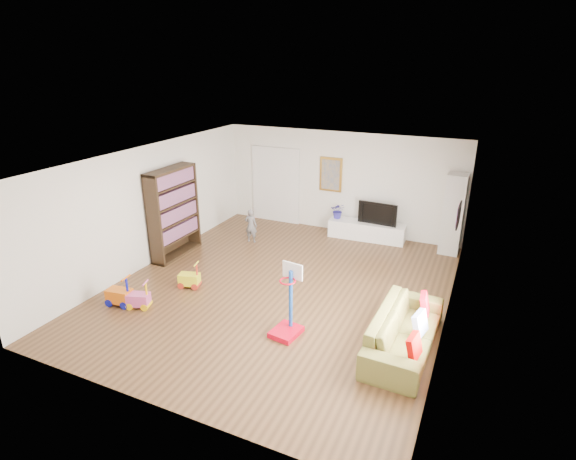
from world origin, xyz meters
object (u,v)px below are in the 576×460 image
at_px(media_console, 367,231).
at_px(bookshelf, 174,213).
at_px(basketball_hoop, 286,302).
at_px(sofa, 404,331).

bearing_deg(media_console, bookshelf, -146.28).
height_order(media_console, basketball_hoop, basketball_hoop).
bearing_deg(sofa, bookshelf, 76.71).
bearing_deg(basketball_hoop, bookshelf, 160.97).
bearing_deg(bookshelf, basketball_hoop, -27.35).
height_order(media_console, bookshelf, bookshelf).
xyz_separation_m(media_console, sofa, (1.82, -4.43, 0.10)).
relative_size(media_console, bookshelf, 0.93).
distance_m(sofa, basketball_hoop, 1.98).
distance_m(media_console, basketball_hoop, 4.89).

